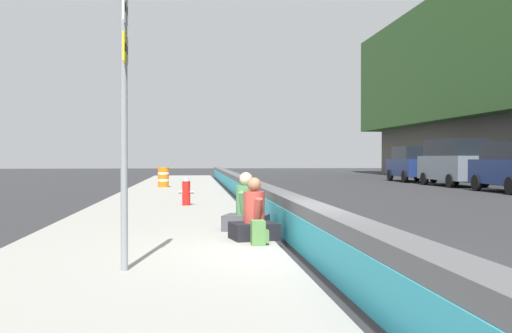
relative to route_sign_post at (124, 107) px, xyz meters
name	(u,v)px	position (x,y,z in m)	size (l,w,h in m)	color
ground_plane	(314,260)	(1.36, -2.70, -2.21)	(160.00, 160.00, 0.00)	#2B2B2D
sidewalk_strip	(138,258)	(1.36, -0.05, -2.14)	(80.00, 4.40, 0.14)	gray
jersey_barrier	(313,232)	(1.36, -2.69, -1.79)	(76.00, 0.45, 0.85)	#545456
route_sign_post	(124,107)	(0.00, 0.00, 0.00)	(0.44, 0.09, 3.60)	gray
fire_hydrant	(186,190)	(10.54, -0.66, -1.62)	(0.26, 0.46, 0.88)	red
seated_person_foreground	(254,220)	(2.76, -1.92, -1.73)	(0.80, 0.89, 1.08)	black
seated_person_middle	(246,212)	(4.09, -1.89, -1.71)	(0.92, 1.00, 1.14)	#424247
backpack	(259,233)	(2.08, -1.93, -1.88)	(0.32, 0.28, 0.40)	#4C7A3D
construction_barrel	(163,177)	(21.95, 0.56, -1.59)	(0.54, 0.54, 0.95)	orange
parked_car_midline	(453,161)	(24.22, -15.00, -0.86)	(5.17, 2.25, 2.56)	slate
parked_car_far	(411,163)	(30.47, -14.92, -1.03)	(4.85, 2.16, 2.28)	navy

